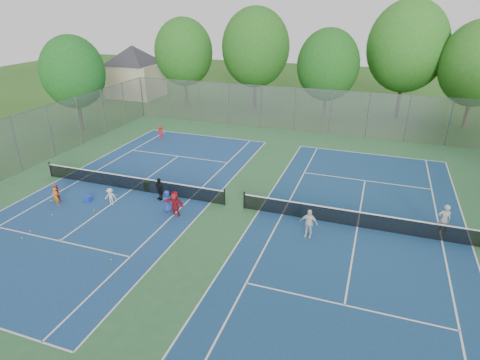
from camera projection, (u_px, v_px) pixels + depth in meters
name	position (u px, v px, depth m)	size (l,w,h in m)	color
ground	(234.00, 207.00, 23.50)	(120.00, 120.00, 0.00)	#2A571B
court_pad	(234.00, 207.00, 23.50)	(32.00, 32.00, 0.01)	#30663A
court_left	(132.00, 190.00, 25.62)	(10.97, 23.77, 0.01)	navy
court_right	(357.00, 227.00, 21.37)	(10.97, 23.77, 0.01)	navy
net_left	(131.00, 183.00, 25.44)	(12.87, 0.10, 0.91)	black
net_right	(358.00, 220.00, 21.19)	(12.87, 0.10, 0.91)	black
fence_north	(295.00, 110.00, 36.46)	(32.00, 0.10, 4.00)	gray
fence_west	(16.00, 145.00, 27.54)	(32.00, 0.10, 4.00)	gray
house	(133.00, 62.00, 49.13)	(11.03, 11.03, 7.30)	#B7A88C
tree_nw	(184.00, 52.00, 44.29)	(6.40, 6.40, 9.58)	#443326
tree_nl	(256.00, 48.00, 42.46)	(7.20, 7.20, 10.69)	#443326
tree_nc	(328.00, 65.00, 38.78)	(6.00, 6.00, 8.85)	#443326
tree_nr	(407.00, 47.00, 38.57)	(7.60, 7.60, 11.42)	#443326
tree_ne	(478.00, 64.00, 35.46)	(6.60, 6.60, 9.77)	#443326
tree_side_w	(73.00, 72.00, 35.74)	(5.60, 5.60, 8.47)	#443326
ball_crate	(88.00, 198.00, 24.12)	(0.38, 0.38, 0.32)	#1838B9
ball_hopper	(146.00, 186.00, 25.44)	(0.31, 0.31, 0.61)	#268D27
student_a	(56.00, 197.00, 23.43)	(0.41, 0.27, 1.14)	orange
student_b	(56.00, 193.00, 23.77)	(0.58, 0.45, 1.20)	#DE567D
student_c	(111.00, 197.00, 23.51)	(0.69, 0.40, 1.07)	silver
student_d	(159.00, 189.00, 24.08)	(0.83, 0.34, 1.41)	black
student_e	(167.00, 201.00, 22.69)	(0.65, 0.42, 1.32)	navy
student_f	(175.00, 204.00, 22.22)	(1.40, 0.45, 1.51)	#A71722
child_far_baseline	(161.00, 133.00, 34.79)	(0.77, 0.44, 1.19)	#B21920
instructor	(444.00, 220.00, 20.30)	(0.64, 0.42, 1.76)	#9B9B9E
teen_court_b	(309.00, 223.00, 20.23)	(0.90, 0.38, 1.54)	silver
tennis_ball_0	(168.00, 206.00, 23.49)	(0.07, 0.07, 0.07)	#B8D531
tennis_ball_1	(30.00, 231.00, 20.92)	(0.07, 0.07, 0.07)	#E2F238
tennis_ball_2	(111.00, 260.00, 18.61)	(0.07, 0.07, 0.07)	#C6D331
tennis_ball_3	(94.00, 211.00, 22.99)	(0.07, 0.07, 0.07)	#BDD832
tennis_ball_4	(52.00, 215.00, 22.51)	(0.07, 0.07, 0.07)	#BED431
tennis_ball_5	(116.00, 195.00, 24.84)	(0.07, 0.07, 0.07)	#BECE2F
tennis_ball_6	(107.00, 198.00, 24.46)	(0.07, 0.07, 0.07)	#D3E435
tennis_ball_7	(22.00, 238.00, 20.30)	(0.07, 0.07, 0.07)	#CEE134
tennis_ball_8	(51.00, 201.00, 24.11)	(0.07, 0.07, 0.07)	#DBEF37
tennis_ball_9	(60.00, 240.00, 20.17)	(0.07, 0.07, 0.07)	#CAF338
tennis_ball_10	(115.00, 255.00, 18.99)	(0.07, 0.07, 0.07)	yellow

